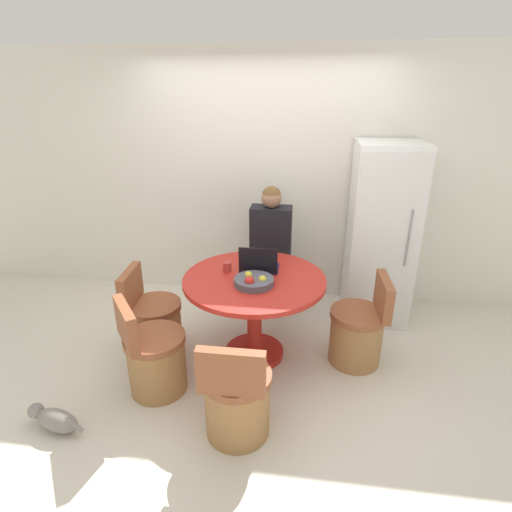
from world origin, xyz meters
TOP-DOWN VIEW (x-y plane):
  - ground_plane at (0.00, 0.00)m, footprint 12.00×12.00m
  - wall_back at (0.00, 1.42)m, footprint 7.00×0.06m
  - refrigerator at (1.18, 1.05)m, footprint 0.61×0.66m
  - dining_table at (0.05, 0.18)m, footprint 1.18×1.18m
  - chair_near_left_corner at (-0.65, -0.36)m, footprint 0.53×0.53m
  - chair_right_side at (0.94, 0.21)m, footprint 0.46×0.46m
  - chair_left_side at (-0.83, 0.11)m, footprint 0.47×0.46m
  - chair_near_camera at (0.06, -0.71)m, footprint 0.46×0.46m
  - person_seated at (0.11, 0.99)m, footprint 0.40×0.37m
  - laptop at (0.07, 0.32)m, footprint 0.32×0.22m
  - fruit_bowl at (0.07, 0.05)m, footprint 0.32×0.32m
  - coffee_cup at (-0.19, 0.27)m, footprint 0.07×0.07m
  - cat at (-1.20, -0.85)m, footprint 0.45×0.21m

SIDE VIEW (x-z plane):
  - ground_plane at x=0.00m, z-range 0.00..0.00m
  - cat at x=-1.20m, z-range 0.00..0.17m
  - chair_near_left_corner at x=-0.65m, z-range -0.12..0.68m
  - chair_right_side at x=0.94m, z-range -0.12..0.68m
  - chair_left_side at x=-0.83m, z-range -0.12..0.68m
  - chair_near_camera at x=0.06m, z-range -0.12..0.68m
  - dining_table at x=0.05m, z-range 0.19..0.95m
  - person_seated at x=0.11m, z-range 0.06..1.41m
  - fruit_bowl at x=0.07m, z-range 0.74..0.84m
  - coffee_cup at x=-0.19m, z-range 0.76..0.84m
  - laptop at x=0.07m, z-range 0.69..0.92m
  - refrigerator at x=1.18m, z-range 0.00..1.76m
  - wall_back at x=0.00m, z-range 0.00..2.60m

